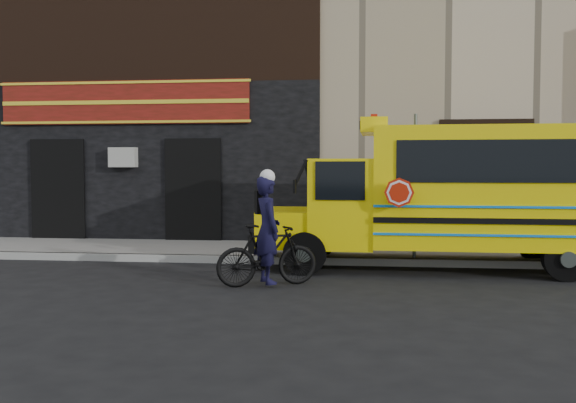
% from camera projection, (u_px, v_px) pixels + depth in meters
% --- Properties ---
extents(ground, '(120.00, 120.00, 0.00)m').
position_uv_depth(ground, '(296.00, 288.00, 10.59)').
color(ground, black).
rests_on(ground, ground).
extents(curb, '(40.00, 0.20, 0.15)m').
position_uv_depth(curb, '(310.00, 261.00, 13.17)').
color(curb, '#9FA09A').
rests_on(curb, ground).
extents(sidewalk, '(40.00, 3.00, 0.15)m').
position_uv_depth(sidewalk, '(315.00, 251.00, 14.65)').
color(sidewalk, '#65645E').
rests_on(sidewalk, ground).
extents(building, '(20.00, 10.70, 12.00)m').
position_uv_depth(building, '(329.00, 39.00, 20.64)').
color(building, tan).
rests_on(building, sidewalk).
extents(school_bus, '(6.95, 2.46, 2.92)m').
position_uv_depth(school_bus, '(457.00, 192.00, 12.34)').
color(school_bus, black).
rests_on(school_bus, ground).
extents(sign_pole, '(0.07, 0.27, 3.07)m').
position_uv_depth(sign_pole, '(415.00, 182.00, 12.94)').
color(sign_pole, '#444C47').
rests_on(sign_pole, ground).
extents(bicycle, '(1.79, 1.14, 1.04)m').
position_uv_depth(bicycle, '(267.00, 255.00, 10.73)').
color(bicycle, black).
rests_on(bicycle, ground).
extents(cyclist, '(0.68, 0.78, 1.80)m').
position_uv_depth(cyclist, '(267.00, 233.00, 10.71)').
color(cyclist, black).
rests_on(cyclist, ground).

